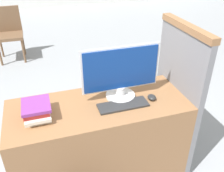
# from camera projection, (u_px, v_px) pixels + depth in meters

# --- Properties ---
(desk) EXTENTS (1.39, 0.57, 0.77)m
(desk) POSITION_uv_depth(u_px,v_px,m) (100.00, 142.00, 2.11)
(desk) COLOR #8C603D
(desk) RESTS_ON ground_plane
(carrel_divider) EXTENTS (0.07, 0.67, 1.32)m
(carrel_divider) POSITION_uv_depth(u_px,v_px,m) (177.00, 97.00, 2.20)
(carrel_divider) COLOR slate
(carrel_divider) RESTS_ON ground_plane
(monitor) EXTENTS (0.62, 0.24, 0.43)m
(monitor) POSITION_uv_depth(u_px,v_px,m) (121.00, 73.00, 1.91)
(monitor) COLOR silver
(monitor) RESTS_ON desk
(keyboard) EXTENTS (0.39, 0.14, 0.02)m
(keyboard) POSITION_uv_depth(u_px,v_px,m) (123.00, 105.00, 1.90)
(keyboard) COLOR #2D2D2D
(keyboard) RESTS_ON desk
(mouse) EXTENTS (0.07, 0.08, 0.04)m
(mouse) POSITION_uv_depth(u_px,v_px,m) (152.00, 97.00, 1.97)
(mouse) COLOR #262626
(mouse) RESTS_ON desk
(book_stack) EXTENTS (0.20, 0.25, 0.11)m
(book_stack) POSITION_uv_depth(u_px,v_px,m) (37.00, 110.00, 1.76)
(book_stack) COLOR silver
(book_stack) RESTS_ON desk
(far_chair) EXTENTS (0.44, 0.44, 0.89)m
(far_chair) POSITION_uv_depth(u_px,v_px,m) (9.00, 31.00, 4.28)
(far_chair) COLOR brown
(far_chair) RESTS_ON ground_plane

